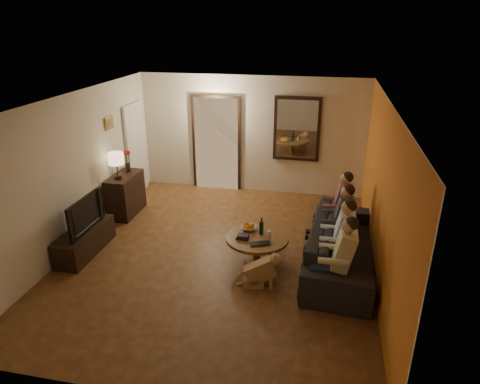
% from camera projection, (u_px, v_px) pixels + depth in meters
% --- Properties ---
extents(floor, '(5.00, 6.00, 0.01)m').
position_uv_depth(floor, '(219.00, 254.00, 7.25)').
color(floor, '#472D13').
rests_on(floor, ground).
extents(ceiling, '(5.00, 6.00, 0.01)m').
position_uv_depth(ceiling, '(216.00, 100.00, 6.26)').
color(ceiling, white).
rests_on(ceiling, back_wall).
extents(back_wall, '(5.00, 0.02, 2.60)m').
position_uv_depth(back_wall, '(251.00, 135.00, 9.48)').
color(back_wall, beige).
rests_on(back_wall, floor).
extents(front_wall, '(5.00, 0.02, 2.60)m').
position_uv_depth(front_wall, '(139.00, 295.00, 4.04)').
color(front_wall, beige).
rests_on(front_wall, floor).
extents(left_wall, '(0.02, 6.00, 2.60)m').
position_uv_depth(left_wall, '(75.00, 172.00, 7.23)').
color(left_wall, beige).
rests_on(left_wall, floor).
extents(right_wall, '(0.02, 6.00, 2.60)m').
position_uv_depth(right_wall, '(382.00, 195.00, 6.29)').
color(right_wall, beige).
rests_on(right_wall, floor).
extents(orange_accent, '(0.01, 6.00, 2.60)m').
position_uv_depth(orange_accent, '(381.00, 195.00, 6.29)').
color(orange_accent, '#BC7C20').
rests_on(orange_accent, right_wall).
extents(kitchen_doorway, '(1.00, 0.06, 2.10)m').
position_uv_depth(kitchen_doorway, '(216.00, 144.00, 9.70)').
color(kitchen_doorway, '#FFE0A5').
rests_on(kitchen_doorway, floor).
extents(door_trim, '(1.12, 0.04, 2.22)m').
position_uv_depth(door_trim, '(216.00, 144.00, 9.69)').
color(door_trim, black).
rests_on(door_trim, floor).
extents(fridge_glimpse, '(0.45, 0.03, 1.70)m').
position_uv_depth(fridge_glimpse, '(227.00, 151.00, 9.72)').
color(fridge_glimpse, silver).
rests_on(fridge_glimpse, floor).
extents(mirror_frame, '(1.00, 0.05, 1.40)m').
position_uv_depth(mirror_frame, '(297.00, 129.00, 9.18)').
color(mirror_frame, black).
rests_on(mirror_frame, back_wall).
extents(mirror_glass, '(0.86, 0.02, 1.26)m').
position_uv_depth(mirror_glass, '(297.00, 129.00, 9.15)').
color(mirror_glass, white).
rests_on(mirror_glass, back_wall).
extents(white_door, '(0.06, 0.85, 2.04)m').
position_uv_depth(white_door, '(136.00, 150.00, 9.41)').
color(white_door, white).
rests_on(white_door, floor).
extents(framed_art, '(0.03, 0.28, 0.24)m').
position_uv_depth(framed_art, '(109.00, 123.00, 8.19)').
color(framed_art, '#B28C33').
rests_on(framed_art, left_wall).
extents(art_canvas, '(0.01, 0.22, 0.18)m').
position_uv_depth(art_canvas, '(110.00, 123.00, 8.19)').
color(art_canvas, brown).
rests_on(art_canvas, left_wall).
extents(dresser, '(0.45, 0.93, 0.83)m').
position_uv_depth(dresser, '(126.00, 195.00, 8.62)').
color(dresser, black).
rests_on(dresser, floor).
extents(table_lamp, '(0.30, 0.30, 0.54)m').
position_uv_depth(table_lamp, '(117.00, 166.00, 8.16)').
color(table_lamp, beige).
rests_on(table_lamp, dresser).
extents(flower_vase, '(0.14, 0.14, 0.44)m').
position_uv_depth(flower_vase, '(127.00, 161.00, 8.58)').
color(flower_vase, '#A91213').
rests_on(flower_vase, dresser).
extents(tv_stand, '(0.45, 1.30, 0.43)m').
position_uv_depth(tv_stand, '(85.00, 241.00, 7.24)').
color(tv_stand, black).
rests_on(tv_stand, floor).
extents(tv, '(1.03, 0.13, 0.59)m').
position_uv_depth(tv, '(80.00, 214.00, 7.05)').
color(tv, black).
rests_on(tv, tv_stand).
extents(sofa, '(2.63, 1.23, 0.75)m').
position_uv_depth(sofa, '(343.00, 246.00, 6.77)').
color(sofa, black).
rests_on(sofa, floor).
extents(person_a, '(0.60, 0.40, 1.20)m').
position_uv_depth(person_a, '(338.00, 262.00, 5.89)').
color(person_a, tan).
rests_on(person_a, sofa).
extents(person_b, '(0.60, 0.40, 1.20)m').
position_uv_depth(person_b, '(338.00, 242.00, 6.44)').
color(person_b, tan).
rests_on(person_b, sofa).
extents(person_c, '(0.60, 0.40, 1.20)m').
position_uv_depth(person_c, '(338.00, 224.00, 6.98)').
color(person_c, tan).
rests_on(person_c, sofa).
extents(person_d, '(0.60, 0.40, 1.20)m').
position_uv_depth(person_d, '(338.00, 209.00, 7.52)').
color(person_d, tan).
rests_on(person_d, sofa).
extents(dog, '(0.60, 0.36, 0.56)m').
position_uv_depth(dog, '(260.00, 270.00, 6.30)').
color(dog, tan).
rests_on(dog, floor).
extents(coffee_table, '(1.03, 1.03, 0.45)m').
position_uv_depth(coffee_table, '(257.00, 249.00, 6.98)').
color(coffee_table, brown).
rests_on(coffee_table, floor).
extents(bowl, '(0.26, 0.26, 0.06)m').
position_uv_depth(bowl, '(249.00, 228.00, 7.11)').
color(bowl, white).
rests_on(bowl, coffee_table).
extents(oranges, '(0.20, 0.20, 0.08)m').
position_uv_depth(oranges, '(249.00, 224.00, 7.09)').
color(oranges, orange).
rests_on(oranges, bowl).
extents(wine_bottle, '(0.07, 0.07, 0.31)m').
position_uv_depth(wine_bottle, '(261.00, 226.00, 6.91)').
color(wine_bottle, black).
rests_on(wine_bottle, coffee_table).
extents(wine_glass, '(0.06, 0.06, 0.10)m').
position_uv_depth(wine_glass, '(269.00, 234.00, 6.88)').
color(wine_glass, silver).
rests_on(wine_glass, coffee_table).
extents(book_stack, '(0.20, 0.15, 0.07)m').
position_uv_depth(book_stack, '(243.00, 236.00, 6.83)').
color(book_stack, black).
rests_on(book_stack, coffee_table).
extents(laptop, '(0.38, 0.32, 0.03)m').
position_uv_depth(laptop, '(261.00, 245.00, 6.61)').
color(laptop, black).
rests_on(laptop, coffee_table).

